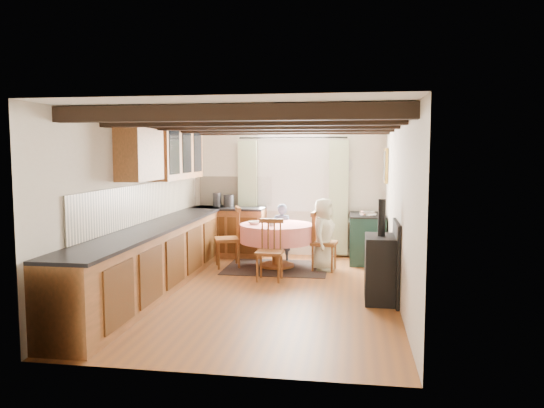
% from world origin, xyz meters
% --- Properties ---
extents(floor, '(3.60, 5.50, 0.00)m').
position_xyz_m(floor, '(0.00, 0.00, 0.00)').
color(floor, '#9C5A29').
rests_on(floor, ground).
extents(ceiling, '(3.60, 5.50, 0.00)m').
position_xyz_m(ceiling, '(0.00, 0.00, 2.40)').
color(ceiling, white).
rests_on(ceiling, ground).
extents(wall_back, '(3.60, 0.00, 2.40)m').
position_xyz_m(wall_back, '(0.00, 2.75, 1.20)').
color(wall_back, silver).
rests_on(wall_back, ground).
extents(wall_front, '(3.60, 0.00, 2.40)m').
position_xyz_m(wall_front, '(0.00, -2.75, 1.20)').
color(wall_front, silver).
rests_on(wall_front, ground).
extents(wall_left, '(0.00, 5.50, 2.40)m').
position_xyz_m(wall_left, '(-1.80, 0.00, 1.20)').
color(wall_left, silver).
rests_on(wall_left, ground).
extents(wall_right, '(0.00, 5.50, 2.40)m').
position_xyz_m(wall_right, '(1.80, 0.00, 1.20)').
color(wall_right, silver).
rests_on(wall_right, ground).
extents(beam_a, '(3.60, 0.16, 0.16)m').
position_xyz_m(beam_a, '(0.00, -2.00, 2.31)').
color(beam_a, black).
rests_on(beam_a, ceiling).
extents(beam_b, '(3.60, 0.16, 0.16)m').
position_xyz_m(beam_b, '(0.00, -1.00, 2.31)').
color(beam_b, black).
rests_on(beam_b, ceiling).
extents(beam_c, '(3.60, 0.16, 0.16)m').
position_xyz_m(beam_c, '(0.00, 0.00, 2.31)').
color(beam_c, black).
rests_on(beam_c, ceiling).
extents(beam_d, '(3.60, 0.16, 0.16)m').
position_xyz_m(beam_d, '(0.00, 1.00, 2.31)').
color(beam_d, black).
rests_on(beam_d, ceiling).
extents(beam_e, '(3.60, 0.16, 0.16)m').
position_xyz_m(beam_e, '(0.00, 2.00, 2.31)').
color(beam_e, black).
rests_on(beam_e, ceiling).
extents(splash_left, '(0.02, 4.50, 0.55)m').
position_xyz_m(splash_left, '(-1.78, 0.30, 1.20)').
color(splash_left, beige).
rests_on(splash_left, wall_left).
extents(splash_back, '(1.40, 0.02, 0.55)m').
position_xyz_m(splash_back, '(-1.00, 2.73, 1.20)').
color(splash_back, beige).
rests_on(splash_back, wall_back).
extents(base_cabinet_left, '(0.60, 5.30, 0.88)m').
position_xyz_m(base_cabinet_left, '(-1.50, 0.00, 0.44)').
color(base_cabinet_left, '#A55B30').
rests_on(base_cabinet_left, floor).
extents(base_cabinet_back, '(1.30, 0.60, 0.88)m').
position_xyz_m(base_cabinet_back, '(-1.05, 2.45, 0.44)').
color(base_cabinet_back, '#A55B30').
rests_on(base_cabinet_back, floor).
extents(worktop_left, '(0.64, 5.30, 0.04)m').
position_xyz_m(worktop_left, '(-1.48, 0.00, 0.90)').
color(worktop_left, black).
rests_on(worktop_left, base_cabinet_left).
extents(worktop_back, '(1.30, 0.64, 0.04)m').
position_xyz_m(worktop_back, '(-1.05, 2.43, 0.90)').
color(worktop_back, black).
rests_on(worktop_back, base_cabinet_back).
extents(wall_cabinet_glass, '(0.34, 1.80, 0.90)m').
position_xyz_m(wall_cabinet_glass, '(-1.63, 1.20, 1.95)').
color(wall_cabinet_glass, '#A55B30').
rests_on(wall_cabinet_glass, wall_left).
extents(wall_cabinet_solid, '(0.34, 0.90, 0.70)m').
position_xyz_m(wall_cabinet_solid, '(-1.63, -0.30, 1.90)').
color(wall_cabinet_solid, '#A55B30').
rests_on(wall_cabinet_solid, wall_left).
extents(window_frame, '(1.34, 0.03, 1.54)m').
position_xyz_m(window_frame, '(0.10, 2.73, 1.60)').
color(window_frame, white).
rests_on(window_frame, wall_back).
extents(window_pane, '(1.20, 0.01, 1.40)m').
position_xyz_m(window_pane, '(0.10, 2.74, 1.60)').
color(window_pane, white).
rests_on(window_pane, wall_back).
extents(curtain_left, '(0.35, 0.10, 2.10)m').
position_xyz_m(curtain_left, '(-0.75, 2.65, 1.10)').
color(curtain_left, beige).
rests_on(curtain_left, wall_back).
extents(curtain_right, '(0.35, 0.10, 2.10)m').
position_xyz_m(curtain_right, '(0.95, 2.65, 1.10)').
color(curtain_right, beige).
rests_on(curtain_right, wall_back).
extents(curtain_rod, '(2.00, 0.03, 0.03)m').
position_xyz_m(curtain_rod, '(0.10, 2.65, 2.20)').
color(curtain_rod, black).
rests_on(curtain_rod, wall_back).
extents(wall_picture, '(0.04, 0.50, 0.60)m').
position_xyz_m(wall_picture, '(1.77, 2.30, 1.70)').
color(wall_picture, gold).
rests_on(wall_picture, wall_right).
extents(wall_plate, '(0.30, 0.02, 0.30)m').
position_xyz_m(wall_plate, '(1.05, 2.72, 1.70)').
color(wall_plate, silver).
rests_on(wall_plate, wall_back).
extents(rug, '(1.70, 1.32, 0.01)m').
position_xyz_m(rug, '(-0.04, 1.55, 0.01)').
color(rug, '#352923').
rests_on(rug, floor).
extents(dining_table, '(1.23, 1.23, 0.74)m').
position_xyz_m(dining_table, '(-0.04, 1.55, 0.37)').
color(dining_table, pink).
rests_on(dining_table, floor).
extents(chair_near, '(0.40, 0.42, 0.93)m').
position_xyz_m(chair_near, '(-0.02, 0.68, 0.46)').
color(chair_near, brown).
rests_on(chair_near, floor).
extents(chair_left, '(0.58, 0.56, 1.02)m').
position_xyz_m(chair_left, '(-0.86, 1.51, 0.51)').
color(chair_left, brown).
rests_on(chair_left, floor).
extents(chair_right, '(0.48, 0.47, 0.97)m').
position_xyz_m(chair_right, '(0.76, 1.50, 0.48)').
color(chair_right, brown).
rests_on(chair_right, floor).
extents(aga_range, '(0.61, 0.94, 0.87)m').
position_xyz_m(aga_range, '(1.47, 2.26, 0.43)').
color(aga_range, '#173029').
rests_on(aga_range, floor).
extents(cast_iron_stove, '(0.40, 0.67, 1.33)m').
position_xyz_m(cast_iron_stove, '(1.58, -0.20, 0.67)').
color(cast_iron_stove, black).
rests_on(cast_iron_stove, floor).
extents(child_far, '(0.38, 0.26, 1.03)m').
position_xyz_m(child_far, '(-0.03, 2.16, 0.51)').
color(child_far, '#41506B').
rests_on(child_far, floor).
extents(child_right, '(0.50, 0.65, 1.18)m').
position_xyz_m(child_right, '(0.75, 1.51, 0.59)').
color(child_right, beige).
rests_on(child_right, floor).
extents(bowl_a, '(0.29, 0.29, 0.05)m').
position_xyz_m(bowl_a, '(-0.39, 1.46, 0.77)').
color(bowl_a, silver).
rests_on(bowl_a, dining_table).
extents(bowl_b, '(0.25, 0.25, 0.06)m').
position_xyz_m(bowl_b, '(-0.13, 1.74, 0.77)').
color(bowl_b, silver).
rests_on(bowl_b, dining_table).
extents(cup, '(0.11, 0.11, 0.10)m').
position_xyz_m(cup, '(-0.09, 1.34, 0.79)').
color(cup, silver).
rests_on(cup, dining_table).
extents(canister_tall, '(0.15, 0.15, 0.26)m').
position_xyz_m(canister_tall, '(-1.28, 2.40, 1.05)').
color(canister_tall, '#262628').
rests_on(canister_tall, worktop_back).
extents(canister_wide, '(0.20, 0.20, 0.22)m').
position_xyz_m(canister_wide, '(-1.07, 2.47, 1.03)').
color(canister_wide, '#262628').
rests_on(canister_wide, worktop_back).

